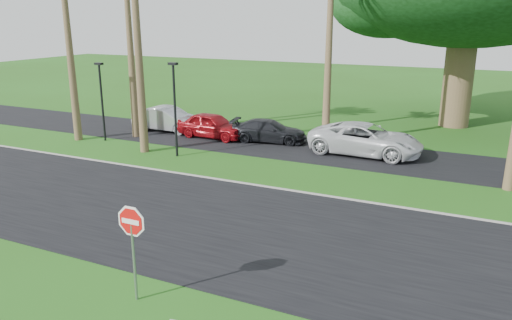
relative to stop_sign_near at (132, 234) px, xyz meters
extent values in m
plane|color=#224D13|center=(-0.50, 3.00, -1.77)|extent=(120.00, 120.00, 0.00)
cube|color=black|center=(-0.50, 5.00, -1.76)|extent=(120.00, 8.00, 0.02)
cube|color=black|center=(-0.50, 15.50, -1.76)|extent=(120.00, 5.00, 0.02)
cube|color=gray|center=(-0.50, 9.05, -1.74)|extent=(120.00, 0.12, 0.06)
cylinder|color=gray|center=(0.00, 0.00, -0.77)|extent=(0.07, 0.07, 2.00)
cylinder|color=white|center=(0.00, 0.00, 0.33)|extent=(1.05, 0.02, 1.05)
cylinder|color=red|center=(0.00, 0.00, 0.33)|extent=(0.90, 0.02, 0.90)
cube|color=white|center=(0.00, 0.00, 0.33)|extent=(0.50, 0.02, 0.12)
cone|color=brown|center=(-13.50, 12.00, 3.48)|extent=(0.44, 0.44, 10.50)
cone|color=brown|center=(-11.00, 14.00, 2.73)|extent=(0.44, 0.44, 9.00)
cone|color=brown|center=(-8.50, 11.50, 3.98)|extent=(0.44, 0.44, 11.50)
cone|color=brown|center=(-0.50, 17.00, 2.98)|extent=(0.44, 0.44, 9.50)
cylinder|color=brown|center=(5.50, 25.00, 1.23)|extent=(1.80, 1.80, 6.00)
cylinder|color=black|center=(-12.00, 12.50, 0.33)|extent=(0.12, 0.12, 4.20)
cube|color=black|center=(-12.00, 12.50, 2.51)|extent=(0.45, 0.25, 0.12)
cylinder|color=black|center=(-6.50, 11.50, 0.48)|extent=(0.12, 0.12, 4.50)
cube|color=black|center=(-6.50, 11.50, 2.81)|extent=(0.45, 0.25, 0.12)
imported|color=#ABADB3|center=(-10.11, 15.96, -1.04)|extent=(4.46, 1.62, 1.46)
imported|color=maroon|center=(-6.83, 15.65, -1.06)|extent=(4.27, 1.90, 1.43)
imported|color=black|center=(-3.50, 16.15, -1.16)|extent=(4.44, 2.44, 1.22)
imported|color=silver|center=(1.98, 15.78, -0.99)|extent=(5.73, 2.79, 1.57)
camera|label=1|loc=(7.34, -8.66, 5.03)|focal=35.00mm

